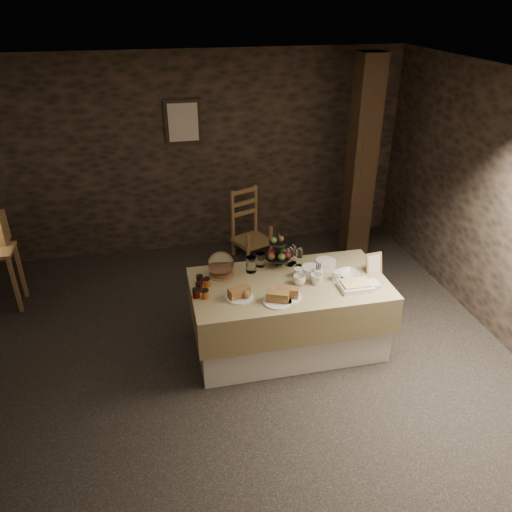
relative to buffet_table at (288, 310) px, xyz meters
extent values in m
cube|color=black|center=(-0.58, -0.05, -0.43)|extent=(5.50, 5.00, 0.01)
cube|color=black|center=(-0.58, 2.45, 0.87)|extent=(5.50, 0.02, 2.60)
cube|color=black|center=(-0.58, -2.55, 0.87)|extent=(5.50, 0.02, 2.60)
cube|color=black|center=(2.17, -0.05, 0.87)|extent=(0.02, 5.00, 2.60)
cube|color=beige|center=(-0.58, -0.05, 2.17)|extent=(5.50, 5.00, 0.01)
cube|color=silver|center=(0.00, 0.00, -0.08)|extent=(1.81, 0.93, 0.71)
cube|color=olive|center=(0.00, 0.00, 0.13)|extent=(1.88, 1.00, 0.38)
cube|color=brown|center=(-2.78, 1.22, -0.09)|extent=(0.04, 0.04, 0.68)
cube|color=brown|center=(-2.78, 1.54, -0.09)|extent=(0.04, 0.04, 0.68)
cube|color=brown|center=(0.04, 1.95, -0.20)|extent=(0.56, 0.55, 0.05)
cube|color=brown|center=(0.04, 2.13, 0.29)|extent=(0.39, 0.19, 0.41)
cube|color=black|center=(1.40, 1.72, 0.87)|extent=(0.30, 0.30, 2.60)
cube|color=#2E2217|center=(-0.73, 2.42, 1.32)|extent=(0.45, 0.03, 0.55)
cube|color=beige|center=(-0.73, 2.39, 1.32)|extent=(0.37, 0.01, 0.47)
cylinder|color=white|center=(0.24, 0.08, 0.37)|extent=(0.19, 0.19, 0.10)
cylinder|color=white|center=(0.43, 0.20, 0.36)|extent=(0.20, 0.20, 0.08)
cylinder|color=white|center=(0.28, -0.01, 0.38)|extent=(0.10, 0.10, 0.12)
imported|color=white|center=(0.08, -0.05, 0.36)|extent=(0.13, 0.13, 0.10)
imported|color=white|center=(0.24, -0.08, 0.37)|extent=(0.14, 0.14, 0.10)
cylinder|color=white|center=(0.11, 0.08, 0.36)|extent=(0.09, 0.09, 0.09)
cylinder|color=white|center=(0.45, -0.05, 0.36)|extent=(0.08, 0.08, 0.09)
imported|color=white|center=(0.59, -0.01, 0.34)|extent=(0.24, 0.24, 0.05)
cylinder|color=brown|center=(-0.61, 0.28, 0.32)|extent=(0.26, 0.26, 0.01)
cylinder|color=brown|center=(-0.61, 0.28, 0.36)|extent=(0.22, 0.22, 0.07)
sphere|color=white|center=(-0.61, 0.28, 0.44)|extent=(0.26, 0.26, 0.26)
cylinder|color=black|center=(-0.03, 0.35, 0.50)|extent=(0.03, 0.03, 0.37)
cylinder|color=black|center=(-0.03, 0.35, 0.41)|extent=(0.26, 0.26, 0.01)
cylinder|color=black|center=(-0.03, 0.35, 0.57)|extent=(0.18, 0.18, 0.01)
sphere|color=#5D893D|center=(0.04, 0.38, 0.45)|extent=(0.08, 0.08, 0.08)
sphere|color=maroon|center=(-0.08, 0.39, 0.45)|extent=(0.08, 0.08, 0.08)
sphere|color=#5D893D|center=(-0.01, 0.28, 0.45)|extent=(0.08, 0.08, 0.08)
sphere|color=brown|center=(-0.10, 0.31, 0.45)|extent=(0.08, 0.08, 0.08)
sphere|color=maroon|center=(0.06, 0.30, 0.45)|extent=(0.08, 0.08, 0.08)
cylinder|color=white|center=(-0.52, -0.16, 0.32)|extent=(0.26, 0.26, 0.01)
cube|color=brown|center=(-0.52, -0.16, 0.38)|extent=(0.22, 0.15, 0.09)
cylinder|color=white|center=(-0.20, -0.30, 0.32)|extent=(0.26, 0.26, 0.01)
cube|color=brown|center=(-0.20, -0.30, 0.38)|extent=(0.22, 0.16, 0.09)
cylinder|color=white|center=(-0.09, -0.25, 0.32)|extent=(0.26, 0.26, 0.01)
cube|color=brown|center=(-0.09, -0.25, 0.38)|extent=(0.22, 0.16, 0.09)
cylinder|color=#530801|center=(-0.86, 0.03, 0.35)|extent=(0.06, 0.06, 0.07)
cylinder|color=#C95C18|center=(-0.82, -0.10, 0.35)|extent=(0.06, 0.06, 0.07)
cylinder|color=#530801|center=(-0.90, -0.07, 0.35)|extent=(0.06, 0.06, 0.07)
cylinder|color=#C95C18|center=(-0.78, 0.10, 0.35)|extent=(0.06, 0.06, 0.07)
cylinder|color=#530801|center=(-0.84, 0.16, 0.35)|extent=(0.06, 0.06, 0.07)
cube|color=white|center=(0.57, -0.24, 0.34)|extent=(0.30, 0.22, 0.05)
cube|color=#F1E092|center=(0.57, -0.24, 0.38)|extent=(0.26, 0.18, 0.02)
cube|color=white|center=(0.73, -0.23, 0.34)|extent=(0.14, 0.14, 0.04)
cube|color=brown|center=(0.87, 0.03, 0.41)|extent=(0.18, 0.09, 0.22)
cylinder|color=white|center=(-0.32, 0.28, 0.40)|extent=(0.10, 0.10, 0.16)
cylinder|color=white|center=(-0.20, 0.38, 0.39)|extent=(0.09, 0.09, 0.14)
camera|label=1|loc=(-1.18, -3.91, 2.80)|focal=35.00mm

